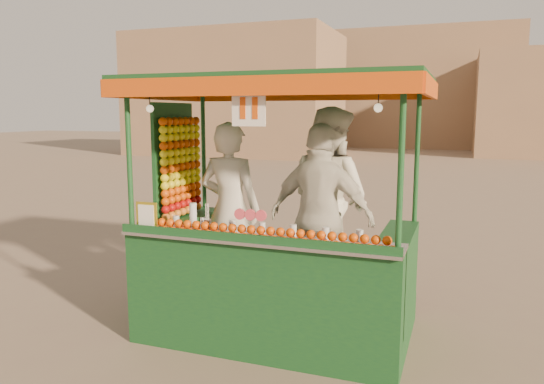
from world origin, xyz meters
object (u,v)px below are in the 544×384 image
(vendor_left, at_px, (230,209))
(juice_cart, at_px, (270,255))
(vendor_right, at_px, (321,217))
(vendor_middle, at_px, (330,200))

(vendor_left, bearing_deg, juice_cart, 160.14)
(vendor_left, xyz_separation_m, vendor_right, (0.94, -0.05, -0.00))
(vendor_left, xyz_separation_m, vendor_middle, (0.89, 0.48, 0.07))
(vendor_middle, height_order, vendor_right, vendor_middle)
(vendor_middle, bearing_deg, vendor_right, 128.93)
(vendor_left, bearing_deg, vendor_middle, -150.09)
(juice_cart, height_order, vendor_middle, juice_cart)
(vendor_middle, distance_m, vendor_right, 0.54)
(juice_cart, height_order, vendor_right, juice_cart)
(vendor_right, bearing_deg, vendor_left, 4.36)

